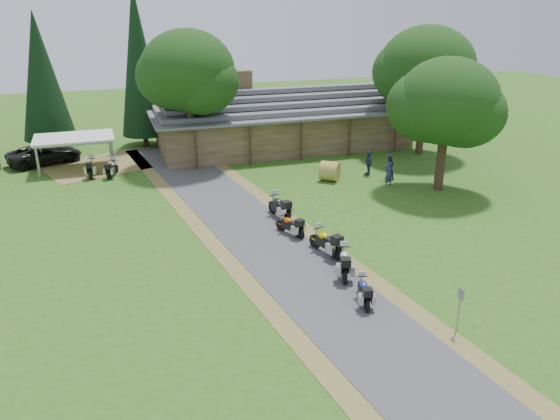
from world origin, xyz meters
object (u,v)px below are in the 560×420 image
object	(u,v)px
motorcycle_carport_b	(112,168)
hay_bale	(330,171)
carport	(76,153)
motorcycle_row_c	(326,241)
motorcycle_row_b	(344,261)
motorcycle_row_d	(290,224)
motorcycle_row_a	(364,290)
motorcycle_carport_a	(91,167)
motorcycle_row_e	(279,206)
lodge	(283,117)
car_dark_suv	(44,149)

from	to	relation	value
motorcycle_carport_b	hay_bale	bearing A→B (deg)	-89.78
carport	motorcycle_row_c	xyz separation A→B (m)	(11.75, -18.77, -0.47)
carport	motorcycle_row_b	distance (m)	24.07
motorcycle_row_c	motorcycle_row_d	size ratio (longest dim) A/B	1.17
motorcycle_row_a	motorcycle_carport_a	distance (m)	23.68
motorcycle_row_e	hay_bale	size ratio (longest dim) A/B	1.63
carport	hay_bale	world-z (taller)	carport
lodge	motorcycle_row_b	world-z (taller)	lodge
motorcycle_row_d	motorcycle_row_e	size ratio (longest dim) A/B	0.83
motorcycle_row_e	motorcycle_row_c	bearing A→B (deg)	178.17
motorcycle_row_d	motorcycle_carport_b	world-z (taller)	motorcycle_carport_b
lodge	motorcycle_row_e	xyz separation A→B (m)	(-5.18, -15.22, -1.72)
motorcycle_row_a	motorcycle_row_c	world-z (taller)	motorcycle_row_c
motorcycle_row_a	car_dark_suv	bearing A→B (deg)	43.23
car_dark_suv	motorcycle_row_b	xyz separation A→B (m)	(14.05, -23.08, -0.40)
motorcycle_carport_a	hay_bale	distance (m)	16.51
motorcycle_row_d	hay_bale	xyz separation A→B (m)	(5.52, 7.85, 0.05)
motorcycle_row_b	motorcycle_row_e	world-z (taller)	motorcycle_row_e
lodge	carport	distance (m)	16.33
lodge	carport	world-z (taller)	lodge
motorcycle_row_d	motorcycle_row_c	bearing A→B (deg)	173.16
motorcycle_row_c	hay_bale	world-z (taller)	motorcycle_row_c
car_dark_suv	motorcycle_row_d	world-z (taller)	car_dark_suv
motorcycle_row_b	car_dark_suv	bearing A→B (deg)	52.15
motorcycle_row_d	hay_bale	distance (m)	9.60
motorcycle_row_e	motorcycle_row_b	bearing A→B (deg)	175.55
lodge	car_dark_suv	distance (m)	18.59
motorcycle_row_c	motorcycle_carport_b	world-z (taller)	motorcycle_row_c
car_dark_suv	motorcycle_carport_b	bearing A→B (deg)	-157.81
lodge	motorcycle_row_d	distance (m)	18.48
motorcycle_row_e	motorcycle_carport_a	size ratio (longest dim) A/B	1.09
carport	motorcycle_carport_a	size ratio (longest dim) A/B	2.78
car_dark_suv	motorcycle_carport_a	size ratio (longest dim) A/B	2.91
motorcycle_row_c	motorcycle_carport_b	bearing A→B (deg)	13.51
motorcycle_row_e	car_dark_suv	bearing A→B (deg)	30.36
carport	hay_bale	bearing A→B (deg)	-27.56
car_dark_suv	motorcycle_row_b	size ratio (longest dim) A/B	2.82
carport	motorcycle_row_c	world-z (taller)	carport
motorcycle_row_b	motorcycle_row_e	distance (m)	7.34
lodge	motorcycle_row_c	xyz separation A→B (m)	(-4.46, -20.29, -1.74)
lodge	motorcycle_row_e	size ratio (longest dim) A/B	9.97
motorcycle_carport_b	motorcycle_row_c	bearing A→B (deg)	-128.04
motorcycle_row_b	motorcycle_row_e	size ratio (longest dim) A/B	0.94
motorcycle_row_c	hay_bale	size ratio (longest dim) A/B	1.58
motorcycle_row_b	hay_bale	xyz separation A→B (m)	(4.66, 12.78, -0.03)
lodge	motorcycle_row_d	bearing A→B (deg)	-106.91
motorcycle_row_a	hay_bale	distance (m)	15.98
carport	motorcycle_row_a	bearing A→B (deg)	-64.77
motorcycle_row_a	motorcycle_row_c	bearing A→B (deg)	11.76
lodge	motorcycle_carport_b	xyz separation A→B (m)	(-13.85, -4.25, -1.84)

